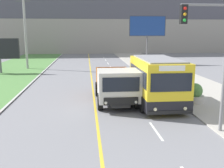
# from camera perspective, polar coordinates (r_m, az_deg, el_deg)

# --- Properties ---
(apartment_block_background) EXTENTS (80.00, 8.04, 21.06)m
(apartment_block_background) POSITION_cam_1_polar(r_m,az_deg,el_deg) (61.32, -5.36, 16.71)
(apartment_block_background) COLOR gray
(apartment_block_background) RESTS_ON ground_plane
(city_bus) EXTENTS (2.70, 5.69, 3.04)m
(city_bus) POSITION_cam_1_polar(r_m,az_deg,el_deg) (16.87, 9.79, 0.49)
(city_bus) COLOR yellow
(city_bus) RESTS_ON ground_plane
(dump_truck) EXTENTS (2.58, 6.21, 2.37)m
(dump_truck) POSITION_cam_1_polar(r_m,az_deg,el_deg) (16.83, 1.07, -0.46)
(dump_truck) COLOR black
(dump_truck) RESTS_ON ground_plane
(utility_pole_far) EXTENTS (1.80, 0.28, 9.52)m
(utility_pole_far) POSITION_cam_1_polar(r_m,az_deg,el_deg) (35.20, -18.36, 10.97)
(utility_pole_far) COLOR #9E9E99
(utility_pole_far) RESTS_ON ground_plane
(traffic_light_mast) EXTENTS (2.28, 0.32, 6.17)m
(traffic_light_mast) POSITION_cam_1_polar(r_m,az_deg,el_deg) (12.47, 21.20, 7.17)
(traffic_light_mast) COLOR slate
(traffic_light_mast) RESTS_ON ground_plane
(billboard_large) EXTENTS (5.31, 0.24, 6.93)m
(billboard_large) POSITION_cam_1_polar(r_m,az_deg,el_deg) (39.01, 7.71, 12.07)
(billboard_large) COLOR #59595B
(billboard_large) RESTS_ON ground_plane
(planter_round_near) EXTENTS (1.21, 1.21, 1.27)m
(planter_round_near) POSITION_cam_1_polar(r_m,az_deg,el_deg) (18.09, 17.60, -2.10)
(planter_round_near) COLOR #B7B2A8
(planter_round_near) RESTS_ON sidewalk_right
(planter_round_second) EXTENTS (1.15, 1.15, 1.21)m
(planter_round_second) POSITION_cam_1_polar(r_m,az_deg,el_deg) (21.48, 13.66, 0.10)
(planter_round_second) COLOR #B7B2A8
(planter_round_second) RESTS_ON sidewalk_right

